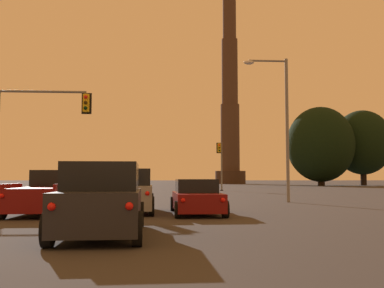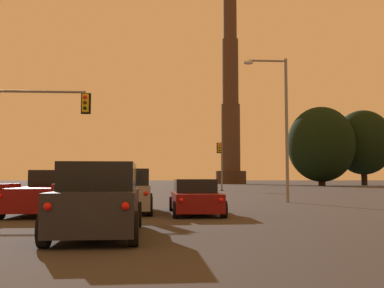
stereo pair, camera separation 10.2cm
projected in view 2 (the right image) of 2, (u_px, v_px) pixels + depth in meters
name	position (u px, v px, depth m)	size (l,w,h in m)	color
sedan_right_lane_front	(195.00, 198.00, 18.45)	(2.07, 4.74, 1.43)	maroon
pickup_truck_left_lane_front	(46.00, 194.00, 18.63)	(2.20, 5.51, 1.82)	maroon
suv_center_lane_front	(128.00, 191.00, 19.28)	(2.22, 4.95, 1.86)	gray
suv_center_lane_second	(100.00, 200.00, 11.58)	(2.25, 4.96, 1.86)	#232328
traffic_light_overhead_left	(21.00, 116.00, 25.84)	(6.02, 0.50, 6.58)	slate
traffic_light_far_right	(221.00, 159.00, 52.90)	(0.78, 0.50, 5.71)	slate
street_lamp	(280.00, 115.00, 27.67)	(2.77, 0.36, 8.90)	slate
smokestack	(230.00, 101.00, 116.88)	(7.79, 7.79, 55.27)	#3C2B22
treeline_far_left	(363.00, 142.00, 91.19)	(11.90, 10.71, 15.29)	black
treeline_left_mid	(321.00, 144.00, 88.06)	(13.20, 11.88, 15.51)	black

